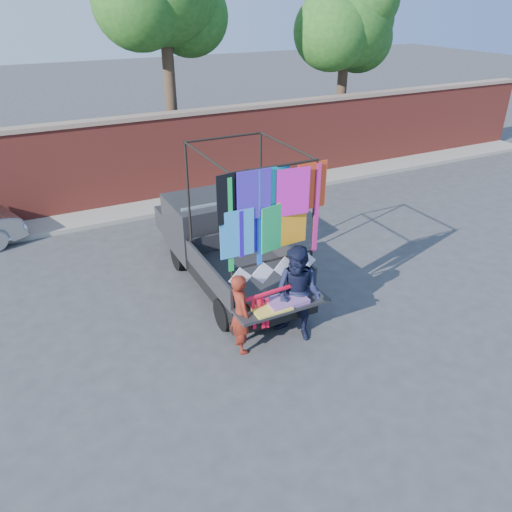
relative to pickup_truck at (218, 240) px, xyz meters
name	(u,v)px	position (x,y,z in m)	size (l,w,h in m)	color
ground	(263,313)	(0.12, -1.94, -0.82)	(90.00, 90.00, 0.00)	#38383A
brick_wall	(155,158)	(0.12, 5.06, 0.50)	(30.00, 0.45, 2.61)	#9B392D
curb	(166,205)	(0.12, 4.36, -0.76)	(30.00, 1.20, 0.12)	gray
tree_right	(349,24)	(7.64, 6.18, 3.93)	(4.20, 3.30, 6.62)	#38281C
pickup_truck	(218,240)	(0.00, 0.00, 0.00)	(2.06, 5.16, 3.25)	black
woman	(241,313)	(-0.75, -2.74, -0.06)	(0.55, 0.36, 1.52)	maroon
man	(298,294)	(0.34, -2.86, 0.10)	(0.89, 0.70, 1.84)	black
streamer_bundle	(264,305)	(-0.32, -2.81, 0.04)	(1.05, 0.11, 0.72)	red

